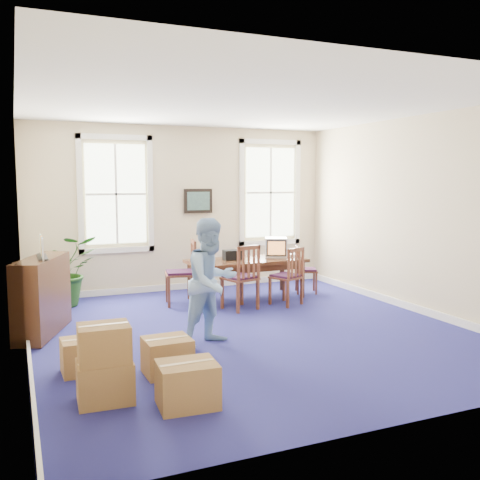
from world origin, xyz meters
name	(u,v)px	position (x,y,z in m)	size (l,w,h in m)	color
floor	(250,331)	(0.00, 0.00, 0.00)	(6.50, 6.50, 0.00)	navy
ceiling	(250,104)	(0.00, 0.00, 3.20)	(6.50, 6.50, 0.00)	white
wall_back	(183,209)	(0.00, 3.25, 1.60)	(6.50, 6.50, 0.00)	beige
wall_front	(405,246)	(0.00, -3.25, 1.60)	(6.50, 6.50, 0.00)	beige
wall_left	(20,227)	(-3.00, 0.00, 1.60)	(6.50, 6.50, 0.00)	beige
wall_right	(418,215)	(3.00, 0.00, 1.60)	(6.50, 6.50, 0.00)	beige
baseboard_back	(184,286)	(0.00, 3.22, 0.06)	(6.00, 0.04, 0.12)	white
baseboard_left	(29,352)	(-2.97, 0.00, 0.06)	(0.04, 6.50, 0.12)	white
baseboard_right	(413,307)	(2.97, 0.00, 0.06)	(0.04, 6.50, 0.12)	white
window_left	(116,194)	(-1.30, 3.23, 1.90)	(1.40, 0.12, 2.20)	white
window_right	(270,193)	(1.90, 3.23, 1.90)	(1.40, 0.12, 2.20)	white
wall_picture	(198,201)	(0.30, 3.20, 1.75)	(0.58, 0.06, 0.48)	black
conference_table	(246,279)	(0.81, 1.97, 0.36)	(2.13, 0.97, 0.72)	#442514
crt_tv	(276,247)	(1.44, 2.02, 0.91)	(0.40, 0.44, 0.36)	#B7B7BC
game_console	(291,255)	(1.73, 1.97, 0.75)	(0.16, 0.20, 0.05)	white
equipment_bag	(233,255)	(0.57, 2.02, 0.81)	(0.35, 0.23, 0.17)	black
chair_near_left	(240,277)	(0.37, 1.25, 0.55)	(0.49, 0.49, 1.10)	brown
chair_near_right	(286,276)	(1.24, 1.25, 0.51)	(0.45, 0.45, 1.01)	brown
chair_end_left	(180,273)	(-0.45, 1.97, 0.56)	(0.50, 0.50, 1.12)	brown
chair_end_right	(306,270)	(2.06, 1.97, 0.45)	(0.40, 0.40, 0.90)	brown
man	(212,282)	(-0.71, -0.37, 0.84)	(0.82, 0.63, 1.67)	#8CB5E5
credenza	(42,296)	(-2.75, 0.97, 0.54)	(0.39, 1.38, 1.08)	#442514
brochure_rack	(42,247)	(-2.73, 0.97, 1.24)	(0.13, 0.72, 0.32)	#99999E
potted_plant	(64,271)	(-2.32, 2.66, 0.61)	(1.10, 0.96, 1.22)	#1B4513
cardboard_boxes	(124,356)	(-2.11, -1.62, 0.41)	(1.42, 1.42, 0.81)	#A27540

